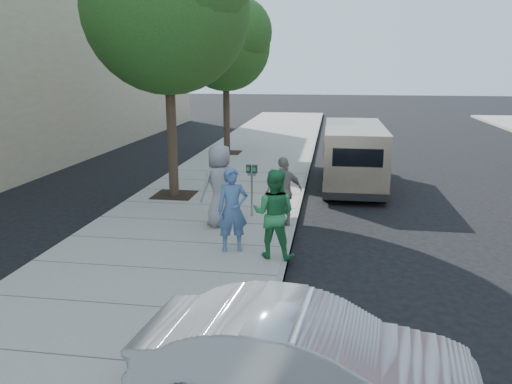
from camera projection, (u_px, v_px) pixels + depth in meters
ground at (235, 229)px, 12.25m from camera, size 120.00×120.00×0.00m
sidewalk at (195, 224)px, 12.37m from camera, size 5.00×60.00×0.15m
curb_face at (293, 228)px, 12.02m from camera, size 0.12×60.00×0.16m
tree_near at (168, 3)px, 13.52m from camera, size 4.62×4.60×7.53m
tree_far at (227, 41)px, 20.96m from camera, size 3.92×3.80×6.49m
parking_meter at (252, 179)px, 12.51m from camera, size 0.29×0.14×1.34m
van at (353, 154)px, 16.29m from camera, size 1.87×5.48×2.03m
sedan at (305, 362)px, 5.62m from camera, size 3.99×1.75×1.28m
person_officer at (233, 210)px, 10.19m from camera, size 0.74×0.60×1.75m
person_green_shirt at (274, 214)px, 9.85m from camera, size 0.96×0.80×1.79m
person_gray_shirt at (220, 185)px, 11.80m from camera, size 1.13×1.12×1.97m
person_striped_polo at (284, 192)px, 11.78m from camera, size 1.04×0.90×1.68m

